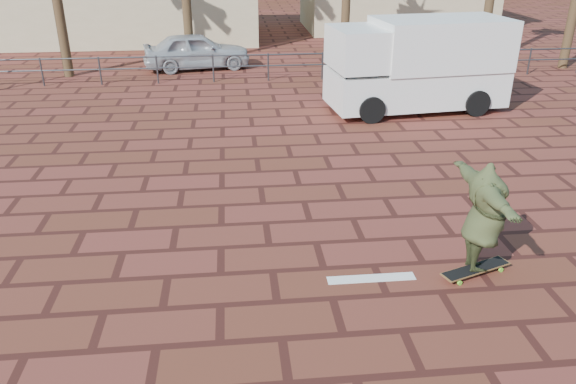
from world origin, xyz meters
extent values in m
plane|color=maroon|center=(0.00, 0.00, 0.00)|extent=(120.00, 120.00, 0.00)
cube|color=white|center=(0.70, -1.20, 0.00)|extent=(1.40, 0.22, 0.01)
cylinder|color=#47494F|center=(-8.00, 12.00, 0.50)|extent=(0.06, 0.06, 1.00)
cylinder|color=#47494F|center=(-6.00, 12.00, 0.50)|extent=(0.06, 0.06, 1.00)
cylinder|color=#47494F|center=(-4.00, 12.00, 0.50)|extent=(0.06, 0.06, 1.00)
cylinder|color=#47494F|center=(-2.00, 12.00, 0.50)|extent=(0.06, 0.06, 1.00)
cylinder|color=#47494F|center=(0.00, 12.00, 0.50)|extent=(0.06, 0.06, 1.00)
cylinder|color=#47494F|center=(2.00, 12.00, 0.50)|extent=(0.06, 0.06, 1.00)
cylinder|color=#47494F|center=(4.00, 12.00, 0.50)|extent=(0.06, 0.06, 1.00)
cylinder|color=#47494F|center=(6.00, 12.00, 0.50)|extent=(0.06, 0.06, 1.00)
cylinder|color=#47494F|center=(8.00, 12.00, 0.50)|extent=(0.06, 0.06, 1.00)
cylinder|color=#47494F|center=(10.00, 12.00, 0.50)|extent=(0.06, 0.06, 1.00)
cylinder|color=#47494F|center=(0.00, 12.00, 0.95)|extent=(24.00, 0.05, 0.05)
cylinder|color=#47494F|center=(0.00, 12.00, 0.55)|extent=(24.00, 0.05, 0.05)
cube|color=olive|center=(2.38, -1.26, 0.11)|extent=(1.25, 0.68, 0.02)
cube|color=black|center=(2.38, -1.26, 0.12)|extent=(1.20, 0.64, 0.00)
cube|color=silver|center=(1.98, -1.40, 0.07)|extent=(0.13, 0.21, 0.03)
cube|color=silver|center=(2.78, -1.11, 0.07)|extent=(0.13, 0.21, 0.03)
cylinder|color=#77DF2F|center=(2.02, -1.52, 0.04)|extent=(0.09, 0.06, 0.08)
cylinder|color=#77DF2F|center=(1.93, -1.29, 0.04)|extent=(0.09, 0.06, 0.08)
cylinder|color=#77DF2F|center=(2.82, -1.22, 0.04)|extent=(0.09, 0.06, 0.08)
cylinder|color=#77DF2F|center=(2.73, -0.99, 0.04)|extent=(0.09, 0.06, 0.08)
imported|color=#3C4424|center=(2.38, -1.26, 1.02)|extent=(0.63, 2.22, 1.80)
cube|color=white|center=(4.18, 7.86, 0.72)|extent=(5.41, 2.68, 1.06)
cube|color=white|center=(4.86, 7.94, 1.98)|extent=(4.08, 2.63, 1.45)
cube|color=white|center=(2.36, 7.66, 1.93)|extent=(1.77, 2.28, 1.16)
cube|color=black|center=(1.74, 7.59, 1.50)|extent=(0.24, 1.64, 0.63)
cylinder|color=black|center=(2.57, 6.67, 0.39)|extent=(0.80, 0.35, 0.77)
cylinder|color=black|center=(2.35, 8.68, 0.39)|extent=(0.80, 0.35, 0.77)
cylinder|color=black|center=(5.83, 7.03, 0.39)|extent=(0.80, 0.35, 0.77)
cylinder|color=black|center=(5.61, 9.04, 0.39)|extent=(0.80, 0.35, 0.77)
imported|color=#B4B6BB|center=(-2.68, 14.29, 0.71)|extent=(4.39, 2.36, 1.42)
imported|color=silver|center=(6.25, 13.00, 0.72)|extent=(4.51, 1.93, 1.45)
camera|label=1|loc=(-1.37, -8.49, 4.95)|focal=35.00mm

